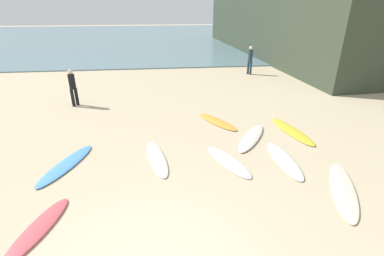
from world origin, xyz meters
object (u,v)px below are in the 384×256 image
at_px(surfboard_0, 157,158).
at_px(surfboard_2, 251,138).
at_px(surfboard_7, 343,190).
at_px(surfboard_8, 228,161).
at_px(surfboard_3, 284,160).
at_px(beachgoer_mid, 250,59).
at_px(beachgoer_near, 73,86).
at_px(surfboard_5, 66,165).
at_px(surfboard_1, 292,131).
at_px(surfboard_4, 39,228).
at_px(surfboard_6, 217,122).

xyz_separation_m(surfboard_0, surfboard_2, (3.23, 0.99, 0.01)).
height_order(surfboard_2, surfboard_7, surfboard_2).
relative_size(surfboard_0, surfboard_8, 1.09).
bearing_deg(surfboard_8, surfboard_3, -25.60).
relative_size(surfboard_3, beachgoer_mid, 1.25).
relative_size(beachgoer_near, beachgoer_mid, 0.92).
distance_m(surfboard_5, surfboard_8, 4.68).
xyz_separation_m(surfboard_3, surfboard_5, (-6.32, 0.47, 0.00)).
bearing_deg(beachgoer_near, surfboard_0, -103.36).
xyz_separation_m(surfboard_1, surfboard_2, (-1.62, -0.38, 0.00)).
bearing_deg(beachgoer_mid, surfboard_4, 108.47).
distance_m(surfboard_1, surfboard_8, 3.31).
distance_m(surfboard_3, surfboard_5, 6.34).
relative_size(surfboard_5, beachgoer_near, 1.45).
xyz_separation_m(surfboard_7, beachgoer_mid, (1.41, 12.33, 0.97)).
relative_size(surfboard_0, surfboard_1, 0.89).
height_order(surfboard_1, surfboard_3, surfboard_1).
bearing_deg(surfboard_4, beachgoer_mid, -106.22).
bearing_deg(surfboard_7, surfboard_8, -8.47).
bearing_deg(surfboard_2, surfboard_7, 147.51).
bearing_deg(surfboard_7, surfboard_2, -41.02).
bearing_deg(surfboard_8, surfboard_7, -55.49).
relative_size(surfboard_6, surfboard_7, 0.83).
bearing_deg(surfboard_6, surfboard_5, 178.47).
height_order(surfboard_0, surfboard_5, surfboard_5).
xyz_separation_m(surfboard_1, beachgoer_mid, (1.15, 8.86, 0.96)).
relative_size(surfboard_3, surfboard_5, 0.93).
height_order(surfboard_3, surfboard_4, surfboard_4).
height_order(surfboard_8, beachgoer_near, beachgoer_near).
xyz_separation_m(surfboard_3, surfboard_7, (0.86, -1.57, 0.00)).
bearing_deg(beachgoer_mid, surfboard_1, 134.45).
distance_m(surfboard_4, beachgoer_mid, 15.37).
height_order(surfboard_1, surfboard_6, surfboard_1).
bearing_deg(surfboard_2, beachgoer_near, 2.13).
distance_m(surfboard_1, surfboard_6, 2.77).
relative_size(surfboard_2, surfboard_7, 0.94).
distance_m(surfboard_3, beachgoer_near, 9.39).
xyz_separation_m(surfboard_0, surfboard_5, (-2.58, -0.07, 0.00)).
bearing_deg(surfboard_8, surfboard_0, 146.59).
bearing_deg(beachgoer_near, surfboard_3, -86.20).
relative_size(surfboard_1, surfboard_8, 1.22).
height_order(surfboard_2, surfboard_3, surfboard_2).
bearing_deg(surfboard_1, beachgoer_near, -33.80).
relative_size(surfboard_2, beachgoer_near, 1.44).
bearing_deg(surfboard_2, surfboard_4, 66.05).
relative_size(surfboard_3, beachgoer_near, 1.36).
bearing_deg(surfboard_3, surfboard_2, -72.23).
bearing_deg(surfboard_2, surfboard_6, -26.47).
bearing_deg(surfboard_4, surfboard_8, -137.31).
distance_m(beachgoer_near, beachgoer_mid, 10.86).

